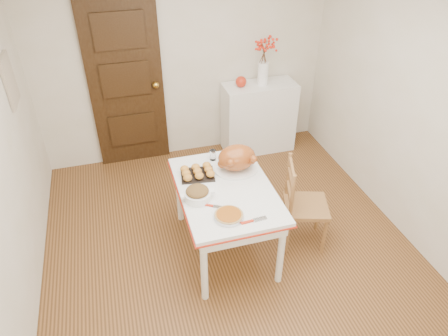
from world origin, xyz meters
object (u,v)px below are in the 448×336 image
object	(u,v)px
sideboard	(258,117)
kitchen_table	(225,219)
turkey_platter	(237,159)
pumpkin_pie	(229,215)
chair_oak	(306,204)

from	to	relation	value
sideboard	kitchen_table	world-z (taller)	sideboard
turkey_platter	kitchen_table	bearing A→B (deg)	-106.57
sideboard	pumpkin_pie	world-z (taller)	sideboard
sideboard	chair_oak	xyz separation A→B (m)	(-0.17, -1.77, 0.00)
sideboard	chair_oak	distance (m)	1.78
sideboard	kitchen_table	size ratio (longest dim) A/B	0.75
chair_oak	sideboard	bearing A→B (deg)	12.30
turkey_platter	pumpkin_pie	size ratio (longest dim) A/B	1.70
kitchen_table	turkey_platter	distance (m)	0.57
chair_oak	turkey_platter	xyz separation A→B (m)	(-0.59, 0.34, 0.40)
chair_oak	turkey_platter	world-z (taller)	turkey_platter
kitchen_table	chair_oak	world-z (taller)	chair_oak
kitchen_table	chair_oak	xyz separation A→B (m)	(0.76, -0.11, 0.09)
chair_oak	pumpkin_pie	size ratio (longest dim) A/B	3.77
sideboard	kitchen_table	bearing A→B (deg)	-119.33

